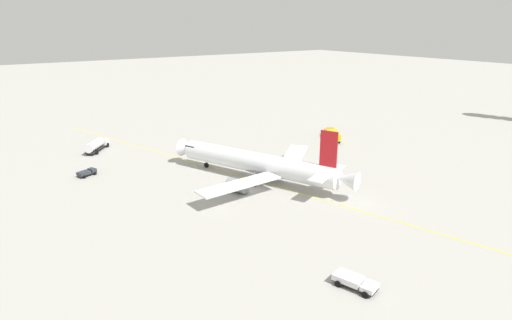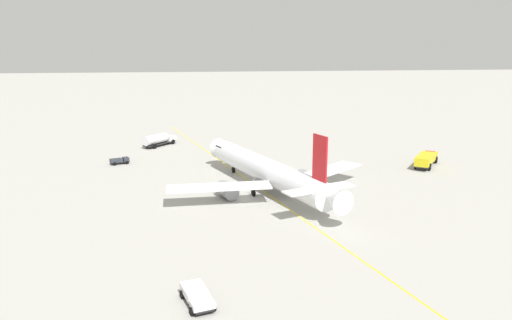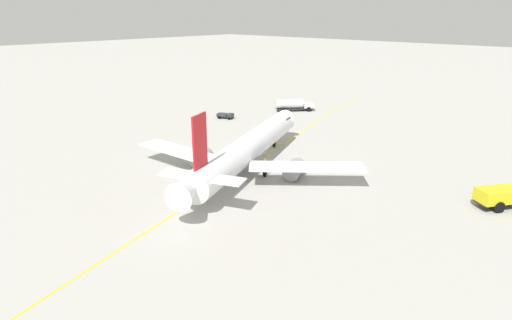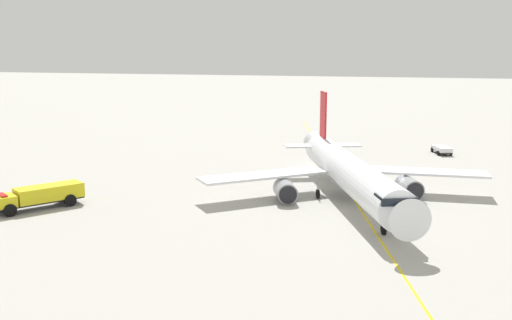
{
  "view_description": "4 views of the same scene",
  "coord_description": "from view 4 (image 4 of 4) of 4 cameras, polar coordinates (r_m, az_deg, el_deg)",
  "views": [
    {
      "loc": [
        40.56,
        60.11,
        29.43
      ],
      "look_at": [
        -7.2,
        -7.76,
        2.51
      ],
      "focal_mm": 29.88,
      "sensor_mm": 36.0,
      "label": 1
    },
    {
      "loc": [
        6.07,
        76.47,
        24.76
      ],
      "look_at": [
        -3.35,
        -7.71,
        4.33
      ],
      "focal_mm": 35.97,
      "sensor_mm": 36.0,
      "label": 2
    },
    {
      "loc": [
        -47.45,
        41.13,
        22.78
      ],
      "look_at": [
        -7.69,
        -2.65,
        2.61
      ],
      "focal_mm": 30.56,
      "sensor_mm": 36.0,
      "label": 3
    },
    {
      "loc": [
        2.76,
        -72.06,
        17.8
      ],
      "look_at": [
        -17.05,
        -0.64,
        3.69
      ],
      "focal_mm": 41.57,
      "sensor_mm": 36.0,
      "label": 4
    }
  ],
  "objects": [
    {
      "name": "airliner_main",
      "position": [
        70.49,
        8.91,
        -1.31
      ],
      "size": [
        33.55,
        38.35,
        11.79
      ],
      "rotation": [
        0.0,
        0.0,
        5.09
      ],
      "color": "white",
      "rests_on": "ground_plane"
    },
    {
      "name": "fire_tender_truck",
      "position": [
        70.69,
        -20.09,
        -3.2
      ],
      "size": [
        7.9,
        9.63,
        2.5
      ],
      "rotation": [
        0.0,
        0.0,
        4.1
      ],
      "color": "#232326",
      "rests_on": "ground_plane"
    },
    {
      "name": "taxiway_centreline",
      "position": [
        74.48,
        9.02,
        -3.18
      ],
      "size": [
        38.58,
        137.41,
        0.01
      ],
      "rotation": [
        0.0,
        0.0,
        4.98
      ],
      "color": "yellow",
      "rests_on": "ground_plane"
    },
    {
      "name": "pushback_tug_truck",
      "position": [
        105.37,
        17.46,
        1.0
      ],
      "size": [
        3.5,
        5.46,
        1.3
      ],
      "rotation": [
        0.0,
        0.0,
        1.86
      ],
      "color": "#232326",
      "rests_on": "ground_plane"
    },
    {
      "name": "ground_plane",
      "position": [
        74.28,
        12.94,
        -3.37
      ],
      "size": [
        600.0,
        600.0,
        0.0
      ],
      "primitive_type": "plane",
      "color": "#ADAAA3"
    }
  ]
}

